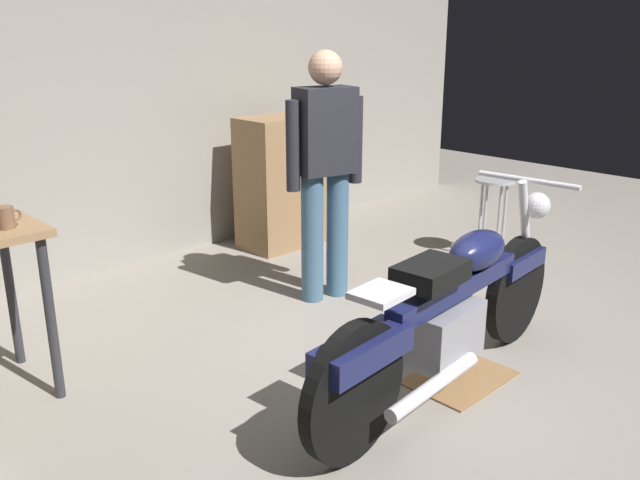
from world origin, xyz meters
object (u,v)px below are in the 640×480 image
object	(u,v)px
motorcycle	(452,308)
person_standing	(325,166)
mug_brown_stoneware	(6,218)
shop_stool	(494,196)
wooden_dresser	(286,181)

from	to	relation	value
motorcycle	person_standing	xyz separation A→B (m)	(0.41, 1.33, 0.48)
motorcycle	mug_brown_stoneware	xyz separation A→B (m)	(-1.60, 1.43, 0.50)
shop_stool	wooden_dresser	bearing A→B (deg)	124.84
person_standing	wooden_dresser	distance (m)	1.31
shop_stool	mug_brown_stoneware	distance (m)	3.67
person_standing	mug_brown_stoneware	distance (m)	2.02
shop_stool	motorcycle	bearing A→B (deg)	-153.13
person_standing	shop_stool	xyz separation A→B (m)	(1.60, -0.32, -0.43)
wooden_dresser	person_standing	bearing A→B (deg)	-119.42
wooden_dresser	mug_brown_stoneware	size ratio (longest dim) A/B	9.57
motorcycle	mug_brown_stoneware	size ratio (longest dim) A/B	19.03
motorcycle	shop_stool	world-z (taller)	motorcycle
motorcycle	wooden_dresser	bearing A→B (deg)	62.21
motorcycle	person_standing	distance (m)	1.48
shop_stool	mug_brown_stoneware	bearing A→B (deg)	173.53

